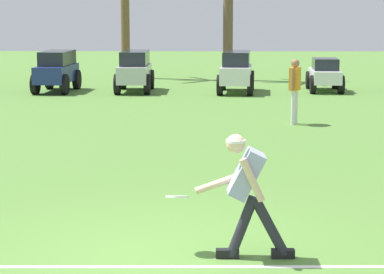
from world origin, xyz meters
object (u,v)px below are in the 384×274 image
(parked_car_slot_b, at_px, (57,70))
(parked_car_slot_e, at_px, (325,74))
(frisbee_in_flight, at_px, (177,197))
(teammate_near_sideline, at_px, (295,85))
(frisbee_thrower, at_px, (247,189))
(parked_car_slot_d, at_px, (236,70))
(parked_car_slot_c, at_px, (135,70))

(parked_car_slot_b, xyz_separation_m, parked_car_slot_e, (8.91, 0.24, -0.16))
(frisbee_in_flight, relative_size, teammate_near_sideline, 0.17)
(frisbee_thrower, xyz_separation_m, parked_car_slot_e, (3.53, 16.93, -0.23))
(teammate_near_sideline, relative_size, parked_car_slot_b, 0.63)
(teammate_near_sideline, distance_m, parked_car_slot_d, 6.88)
(parked_car_slot_b, relative_size, parked_car_slot_d, 1.00)
(parked_car_slot_e, bearing_deg, parked_car_slot_c, -178.15)
(parked_car_slot_d, bearing_deg, parked_car_slot_e, 7.82)
(parked_car_slot_d, bearing_deg, parked_car_slot_c, 176.55)
(parked_car_slot_c, relative_size, parked_car_slot_d, 0.97)
(frisbee_thrower, relative_size, teammate_near_sideline, 0.90)
(parked_car_slot_c, relative_size, parked_car_slot_e, 1.07)
(frisbee_thrower, distance_m, frisbee_in_flight, 0.81)
(frisbee_in_flight, xyz_separation_m, parked_car_slot_d, (1.34, 16.33, 0.07))
(teammate_near_sideline, bearing_deg, parked_car_slot_c, 122.54)
(frisbee_in_flight, bearing_deg, parked_car_slot_c, 96.94)
(frisbee_thrower, bearing_deg, parked_car_slot_e, 78.21)
(frisbee_thrower, bearing_deg, parked_car_slot_c, 99.46)
(parked_car_slot_b, bearing_deg, parked_car_slot_d, -1.60)
(parked_car_slot_c, xyz_separation_m, parked_car_slot_d, (3.36, -0.20, 0.00))
(teammate_near_sideline, distance_m, parked_car_slot_b, 9.91)
(teammate_near_sideline, relative_size, parked_car_slot_c, 0.65)
(parked_car_slot_e, bearing_deg, parked_car_slot_d, -172.18)
(frisbee_thrower, bearing_deg, parked_car_slot_d, 88.02)
(frisbee_thrower, relative_size, parked_car_slot_b, 0.57)
(parked_car_slot_b, height_order, parked_car_slot_d, same)
(parked_car_slot_c, distance_m, parked_car_slot_d, 3.36)
(frisbee_thrower, xyz_separation_m, teammate_near_sideline, (1.68, 9.73, 0.15))
(frisbee_thrower, bearing_deg, teammate_near_sideline, 80.23)
(frisbee_in_flight, distance_m, parked_car_slot_d, 16.39)
(parked_car_slot_b, height_order, parked_car_slot_c, same)
(frisbee_in_flight, bearing_deg, teammate_near_sideline, 75.60)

